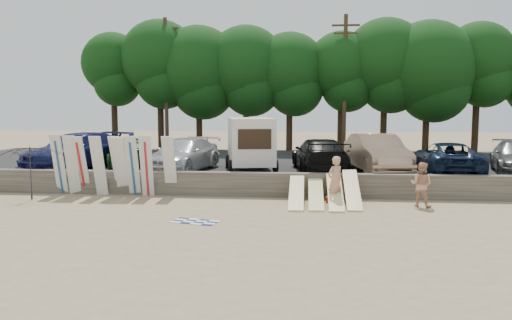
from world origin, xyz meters
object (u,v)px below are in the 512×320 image
object	(u,v)px
car_1	(130,153)
beachgoer_b	(421,184)
car_3	(319,155)
cooler	(333,196)
beach_umbrella	(32,172)
beachgoer_a	(335,181)
car_0	(77,151)
car_5	(447,158)
car_2	(183,155)
box_trailer	(250,141)
car_4	(377,153)

from	to	relation	value
car_1	beachgoer_b	world-z (taller)	car_1
beachgoer_b	car_3	bearing A→B (deg)	-22.99
cooler	beach_umbrella	world-z (taller)	beach_umbrella
car_3	beach_umbrella	bearing A→B (deg)	14.82
beachgoer_a	beach_umbrella	distance (m)	11.99
car_0	car_5	distance (m)	17.64
car_1	car_5	distance (m)	15.08
car_2	beachgoer_b	bearing A→B (deg)	-11.21
box_trailer	car_3	bearing A→B (deg)	-13.11
box_trailer	cooler	xyz separation A→B (m)	(3.75, -3.72, -1.93)
beachgoer_b	beach_umbrella	distance (m)	15.17
cooler	beach_umbrella	size ratio (longest dim) A/B	0.15
car_2	car_5	bearing A→B (deg)	11.84
car_1	beach_umbrella	world-z (taller)	beach_umbrella
car_3	cooler	distance (m)	3.90
box_trailer	beachgoer_a	bearing A→B (deg)	-63.73
car_4	beachgoer_b	bearing A→B (deg)	-86.32
box_trailer	beach_umbrella	world-z (taller)	box_trailer
beach_umbrella	car_1	bearing A→B (deg)	66.89
car_3	beachgoer_b	bearing A→B (deg)	120.70
box_trailer	cooler	world-z (taller)	box_trailer
box_trailer	car_1	distance (m)	6.10
box_trailer	cooler	size ratio (longest dim) A/B	11.11
beachgoer_b	car_0	bearing A→B (deg)	11.93
car_3	car_5	bearing A→B (deg)	169.06
car_5	car_2	bearing A→B (deg)	4.39
car_1	car_2	bearing A→B (deg)	143.49
car_0	beachgoer_a	world-z (taller)	car_0
car_2	beachgoer_a	world-z (taller)	car_2
box_trailer	car_3	world-z (taller)	box_trailer
box_trailer	car_0	bearing A→B (deg)	168.18
car_0	beachgoer_b	world-z (taller)	car_0
car_0	beachgoer_a	size ratio (longest dim) A/B	3.21
car_1	beachgoer_a	distance (m)	11.05
car_5	beach_umbrella	distance (m)	17.81
car_3	car_1	bearing A→B (deg)	-9.98
cooler	car_2	bearing A→B (deg)	156.53
car_0	car_3	world-z (taller)	car_0
car_5	beachgoer_b	size ratio (longest dim) A/B	3.07
car_1	car_5	bearing A→B (deg)	157.24
box_trailer	car_0	world-z (taller)	box_trailer
car_1	beachgoer_b	xyz separation A→B (m)	(12.97, -5.02, -0.62)
car_2	car_3	xyz separation A→B (m)	(6.42, 0.47, 0.01)
car_1	cooler	size ratio (longest dim) A/B	13.65
car_3	beachgoer_b	world-z (taller)	car_3
car_2	beach_umbrella	bearing A→B (deg)	-128.83
car_2	cooler	bearing A→B (deg)	-13.46
car_0	beach_umbrella	xyz separation A→B (m)	(0.38, -4.82, -0.46)
cooler	car_1	bearing A→B (deg)	158.85
car_0	beach_umbrella	size ratio (longest dim) A/B	2.44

